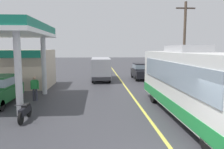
{
  "coord_description": "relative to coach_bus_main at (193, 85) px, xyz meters",
  "views": [
    {
      "loc": [
        -2.55,
        -5.92,
        3.52
      ],
      "look_at": [
        -1.5,
        10.0,
        1.6
      ],
      "focal_mm": 34.82,
      "sensor_mm": 36.0,
      "label": 1
    }
  ],
  "objects": [
    {
      "name": "ground",
      "position": [
        -2.2,
        15.54,
        -1.72
      ],
      "size": [
        120.0,
        120.0,
        0.0
      ],
      "primitive_type": "plane",
      "color": "#38383D"
    },
    {
      "name": "lane_divider_stripe",
      "position": [
        -2.2,
        10.54,
        -1.72
      ],
      "size": [
        0.16,
        50.0,
        0.01
      ],
      "primitive_type": "cube",
      "color": "#D8CC4C",
      "rests_on": "ground"
    },
    {
      "name": "utility_pole_roadside",
      "position": [
        3.41,
        9.78,
        2.37
      ],
      "size": [
        1.8,
        0.24,
        7.82
      ],
      "color": "brown",
      "rests_on": "ground"
    },
    {
      "name": "pedestrian_near_pump",
      "position": [
        -8.99,
        4.33,
        -0.79
      ],
      "size": [
        0.55,
        0.22,
        1.66
      ],
      "color": "#33333F",
      "rests_on": "ground"
    },
    {
      "name": "minibus_opposing_lane",
      "position": [
        -4.4,
        13.83,
        -0.25
      ],
      "size": [
        2.04,
        6.13,
        2.44
      ],
      "color": "#A5A5AD",
      "rests_on": "ground"
    },
    {
      "name": "motorcycle_parked_forecourt",
      "position": [
        -8.33,
        0.24,
        -1.28
      ],
      "size": [
        0.55,
        1.8,
        0.92
      ],
      "color": "black",
      "rests_on": "ground"
    },
    {
      "name": "car_trailing_behind_bus",
      "position": [
        0.17,
        14.18,
        -0.71
      ],
      "size": [
        1.7,
        4.2,
        1.82
      ],
      "color": "black",
      "rests_on": "ground"
    },
    {
      "name": "gas_station_roadside",
      "position": [
        -12.57,
        8.01,
        0.91
      ],
      "size": [
        9.1,
        11.95,
        5.1
      ],
      "color": "#147259",
      "rests_on": "ground"
    },
    {
      "name": "coach_bus_main",
      "position": [
        0.0,
        0.0,
        0.0
      ],
      "size": [
        2.6,
        11.04,
        3.69
      ],
      "color": "white",
      "rests_on": "ground"
    }
  ]
}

